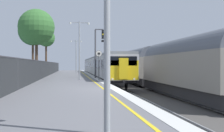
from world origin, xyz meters
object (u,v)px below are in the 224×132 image
at_px(commuter_train_at_platform, 99,66).
at_px(signal_gantry, 98,48).
at_px(freight_train_adjacent_track, 154,65).
at_px(background_tree_right, 46,39).
at_px(speed_limit_sign, 99,61).
at_px(platform_lamp_mid, 79,46).
at_px(background_tree_left, 33,32).
at_px(platform_lamp_far, 76,54).
at_px(background_tree_centre, 36,28).

distance_m(commuter_train_at_platform, signal_gantry, 12.89).
relative_size(freight_train_adjacent_track, background_tree_right, 3.60).
distance_m(freight_train_adjacent_track, background_tree_right, 31.14).
xyz_separation_m(signal_gantry, speed_limit_sign, (-0.35, -4.97, -1.63)).
bearing_deg(platform_lamp_mid, commuter_train_at_platform, 77.24).
bearing_deg(signal_gantry, background_tree_left, 125.80).
bearing_deg(platform_lamp_mid, background_tree_left, 113.10).
xyz_separation_m(platform_lamp_far, background_tree_right, (-5.77, 6.43, 3.19)).
distance_m(commuter_train_at_platform, freight_train_adjacent_track, 16.51).
height_order(platform_lamp_far, background_tree_left, background_tree_left).
bearing_deg(signal_gantry, platform_lamp_mid, -122.20).
relative_size(platform_lamp_mid, background_tree_centre, 0.66).
relative_size(commuter_train_at_platform, signal_gantry, 7.40).
xyz_separation_m(freight_train_adjacent_track, background_tree_centre, (-13.05, 9.40, 4.81)).
xyz_separation_m(freight_train_adjacent_track, signal_gantry, (-5.50, 3.39, 2.01)).
bearing_deg(freight_train_adjacent_track, platform_lamp_mid, 179.96).
height_order(commuter_train_at_platform, platform_lamp_mid, platform_lamp_mid).
xyz_separation_m(commuter_train_at_platform, speed_limit_sign, (-1.85, -17.58, 0.54)).
bearing_deg(background_tree_centre, speed_limit_sign, -56.74).
relative_size(background_tree_left, background_tree_right, 1.04).
distance_m(speed_limit_sign, background_tree_centre, 13.85).
distance_m(speed_limit_sign, background_tree_right, 30.54).
distance_m(signal_gantry, background_tree_left, 15.27).
distance_m(signal_gantry, platform_lamp_mid, 4.00).
height_order(background_tree_centre, background_tree_right, background_tree_centre).
bearing_deg(commuter_train_at_platform, background_tree_centre, -143.85).
bearing_deg(platform_lamp_far, background_tree_centre, -114.69).
xyz_separation_m(speed_limit_sign, background_tree_right, (-7.55, 29.20, 4.79)).
bearing_deg(background_tree_centre, background_tree_right, 91.09).
bearing_deg(background_tree_right, freight_train_adjacent_track, -64.13).
height_order(speed_limit_sign, background_tree_left, background_tree_left).
distance_m(platform_lamp_mid, background_tree_left, 17.16).
distance_m(commuter_train_at_platform, platform_lamp_far, 6.68).
bearing_deg(freight_train_adjacent_track, commuter_train_at_platform, 104.04).
relative_size(freight_train_adjacent_track, platform_lamp_far, 5.28).
height_order(signal_gantry, background_tree_right, background_tree_right).
bearing_deg(signal_gantry, commuter_train_at_platform, 83.26).
distance_m(freight_train_adjacent_track, signal_gantry, 6.77).
relative_size(speed_limit_sign, background_tree_centre, 0.33).
xyz_separation_m(commuter_train_at_platform, background_tree_centre, (-9.05, -6.61, 4.96)).
xyz_separation_m(freight_train_adjacent_track, background_tree_left, (-14.25, 15.53, 5.07)).
xyz_separation_m(commuter_train_at_platform, signal_gantry, (-1.49, -12.62, 2.17)).
relative_size(commuter_train_at_platform, background_tree_left, 4.65).
bearing_deg(background_tree_right, platform_lamp_far, -48.12).
relative_size(freight_train_adjacent_track, speed_limit_sign, 10.75).
relative_size(speed_limit_sign, background_tree_right, 0.33).
bearing_deg(freight_train_adjacent_track, background_tree_right, 115.87).
height_order(platform_lamp_mid, platform_lamp_far, platform_lamp_far).
relative_size(commuter_train_at_platform, freight_train_adjacent_track, 1.34).
distance_m(commuter_train_at_platform, background_tree_right, 15.86).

